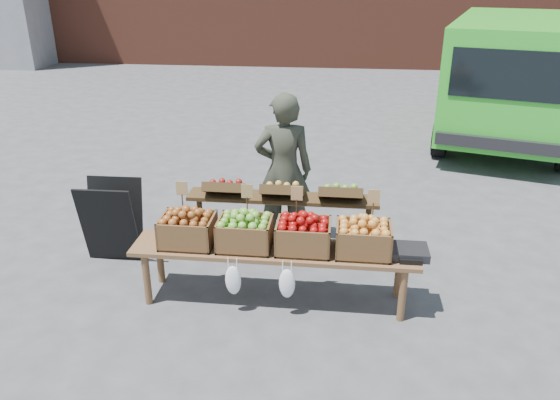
% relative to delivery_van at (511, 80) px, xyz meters
% --- Properties ---
extents(ground, '(80.00, 80.00, 0.00)m').
position_rel_delivery_van_xyz_m(ground, '(-2.55, -5.72, -1.09)').
color(ground, '#474749').
extents(delivery_van, '(3.49, 5.30, 2.18)m').
position_rel_delivery_van_xyz_m(delivery_van, '(0.00, 0.00, 0.00)').
color(delivery_van, green).
rests_on(delivery_van, ground).
extents(vendor, '(0.71, 0.52, 1.79)m').
position_rel_delivery_van_xyz_m(vendor, '(-3.67, -4.65, -0.20)').
color(vendor, '#323529').
rests_on(vendor, ground).
extents(chalkboard_sign, '(0.61, 0.35, 0.92)m').
position_rel_delivery_van_xyz_m(chalkboard_sign, '(-5.48, -5.26, -0.63)').
color(chalkboard_sign, black).
rests_on(chalkboard_sign, ground).
extents(back_table, '(2.10, 0.44, 1.04)m').
position_rel_delivery_van_xyz_m(back_table, '(-3.62, -5.15, -0.57)').
color(back_table, '#3D2A15').
rests_on(back_table, ground).
extents(display_bench, '(2.70, 0.56, 0.57)m').
position_rel_delivery_van_xyz_m(display_bench, '(-3.62, -5.87, -0.81)').
color(display_bench, brown).
rests_on(display_bench, ground).
extents(crate_golden_apples, '(0.50, 0.40, 0.28)m').
position_rel_delivery_van_xyz_m(crate_golden_apples, '(-4.45, -5.87, -0.38)').
color(crate_golden_apples, '#A6581D').
rests_on(crate_golden_apples, display_bench).
extents(crate_russet_pears, '(0.50, 0.40, 0.28)m').
position_rel_delivery_van_xyz_m(crate_russet_pears, '(-3.90, -5.87, -0.38)').
color(crate_russet_pears, '#4B8224').
rests_on(crate_russet_pears, display_bench).
extents(crate_red_apples, '(0.50, 0.40, 0.28)m').
position_rel_delivery_van_xyz_m(crate_red_apples, '(-3.35, -5.87, -0.38)').
color(crate_red_apples, '#71000C').
rests_on(crate_red_apples, display_bench).
extents(crate_green_apples, '(0.50, 0.40, 0.28)m').
position_rel_delivery_van_xyz_m(crate_green_apples, '(-2.80, -5.87, -0.38)').
color(crate_green_apples, '#AD8627').
rests_on(crate_green_apples, display_bench).
extents(weighing_scale, '(0.34, 0.30, 0.08)m').
position_rel_delivery_van_xyz_m(weighing_scale, '(-2.37, -5.87, -0.48)').
color(weighing_scale, black).
rests_on(weighing_scale, display_bench).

